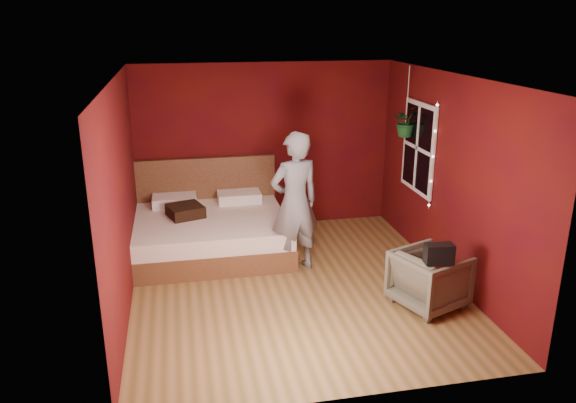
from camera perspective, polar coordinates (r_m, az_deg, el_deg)
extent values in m
plane|color=olive|center=(7.20, 0.63, -8.54)|extent=(4.50, 4.50, 0.00)
cube|color=#581109|center=(8.86, -2.39, 5.58)|extent=(4.00, 0.02, 2.60)
cube|color=#581109|center=(4.67, 6.49, -6.56)|extent=(4.00, 0.02, 2.60)
cube|color=#581109|center=(6.61, -16.64, 0.34)|extent=(0.02, 4.50, 2.60)
cube|color=#581109|center=(7.38, 16.12, 2.25)|extent=(0.02, 4.50, 2.60)
cube|color=white|center=(6.45, 0.71, 12.60)|extent=(4.00, 4.50, 0.02)
cube|color=white|center=(8.10, 13.13, 5.35)|extent=(0.04, 0.97, 1.27)
cube|color=black|center=(8.09, 13.03, 5.35)|extent=(0.02, 0.85, 1.15)
cube|color=white|center=(8.09, 13.00, 5.34)|extent=(0.03, 0.05, 1.15)
cube|color=white|center=(8.09, 13.00, 5.34)|extent=(0.03, 0.85, 0.05)
cylinder|color=silver|center=(7.63, 14.52, 4.44)|extent=(0.01, 0.01, 1.45)
sphere|color=#FFF2CC|center=(7.81, 14.13, -0.37)|extent=(0.04, 0.04, 0.04)
sphere|color=#FFF2CC|center=(7.71, 14.32, 2.01)|extent=(0.04, 0.04, 0.04)
sphere|color=#FFF2CC|center=(7.63, 14.52, 4.44)|extent=(0.04, 0.04, 0.04)
sphere|color=#FFF2CC|center=(7.55, 14.72, 6.93)|extent=(0.04, 0.04, 0.04)
sphere|color=#FFF2CC|center=(7.50, 14.93, 9.45)|extent=(0.04, 0.04, 0.04)
cube|color=brown|center=(8.18, -7.79, -4.13)|extent=(2.16, 1.84, 0.30)
cube|color=white|center=(8.08, -7.87, -2.36)|extent=(2.12, 1.80, 0.24)
cube|color=brown|center=(8.85, -8.31, 0.66)|extent=(2.16, 0.09, 1.19)
cube|color=white|center=(8.59, -11.45, 0.08)|extent=(0.65, 0.41, 0.15)
cube|color=white|center=(8.64, -4.99, 0.48)|extent=(0.65, 0.41, 0.15)
imported|color=slate|center=(7.31, 0.69, -0.12)|extent=(0.78, 0.61, 1.88)
imported|color=#605E4C|center=(6.80, 14.18, -7.65)|extent=(0.96, 0.95, 0.68)
cube|color=black|center=(6.36, 15.10, -5.15)|extent=(0.33, 0.19, 0.22)
cube|color=black|center=(8.10, -10.39, -0.95)|extent=(0.58, 0.58, 0.16)
cylinder|color=silver|center=(8.18, 12.13, 11.40)|extent=(0.01, 0.01, 0.56)
imported|color=#1C632B|center=(8.26, 11.90, 7.98)|extent=(0.50, 0.47, 0.44)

